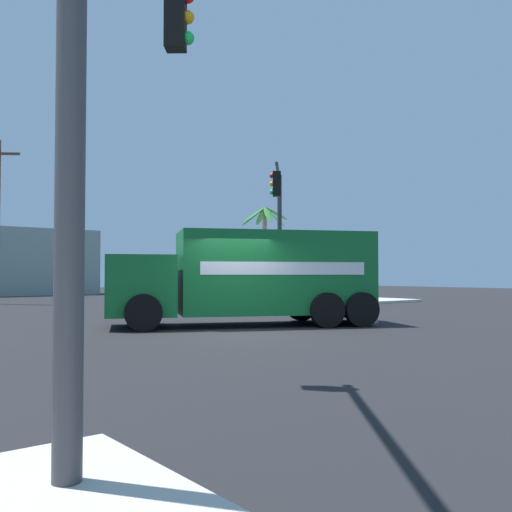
# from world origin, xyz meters

# --- Properties ---
(ground_plane) EXTENTS (100.00, 100.00, 0.00)m
(ground_plane) POSITION_xyz_m (0.00, 0.00, 0.00)
(ground_plane) COLOR black
(sidewalk_corner_far) EXTENTS (10.72, 10.72, 0.14)m
(sidewalk_corner_far) POSITION_xyz_m (12.21, 12.21, 0.07)
(sidewalk_corner_far) COLOR beige
(sidewalk_corner_far) RESTS_ON ground
(delivery_truck) EXTENTS (8.03, 5.68, 2.77)m
(delivery_truck) POSITION_xyz_m (1.51, 1.69, 1.45)
(delivery_truck) COLOR #146B2D
(delivery_truck) RESTS_ON ground
(traffic_light_primary) EXTENTS (2.82, 3.03, 5.77)m
(traffic_light_primary) POSITION_xyz_m (6.60, 6.23, 3.93)
(traffic_light_primary) COLOR #38383D
(traffic_light_primary) RESTS_ON sidewalk_corner_far
(palm_tree_far) EXTENTS (3.42, 3.12, 5.52)m
(palm_tree_far) POSITION_xyz_m (13.08, 14.96, 3.92)
(palm_tree_far) COLOR #7A6647
(palm_tree_far) RESTS_ON sidewalk_corner_far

